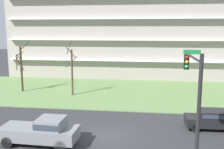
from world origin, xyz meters
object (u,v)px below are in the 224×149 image
tree_far_left (21,67)px  tree_left (72,70)px  traffic_signal_mast (193,95)px  sedan_black_near_left (214,119)px  pickup_gray_center_left (42,131)px

tree_far_left → tree_left: tree_left is taller
traffic_signal_mast → sedan_black_near_left: bearing=68.3°
tree_left → traffic_signal_mast: size_ratio=0.96×
pickup_gray_center_left → traffic_signal_mast: traffic_signal_mast is taller
tree_left → traffic_signal_mast: traffic_signal_mast is taller
tree_far_left → sedan_black_near_left: bearing=-25.4°
traffic_signal_mast → tree_left: bearing=123.9°
pickup_gray_center_left → traffic_signal_mast: (9.44, -3.12, 3.63)m
tree_left → traffic_signal_mast: 20.13m
sedan_black_near_left → pickup_gray_center_left: bearing=18.9°
tree_left → sedan_black_near_left: tree_left is taller
pickup_gray_center_left → traffic_signal_mast: 10.58m
traffic_signal_mast → tree_far_left: bearing=135.7°
tree_left → pickup_gray_center_left: (1.76, -13.54, -2.14)m
tree_far_left → traffic_signal_mast: size_ratio=0.92×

